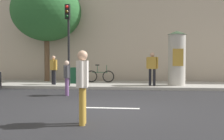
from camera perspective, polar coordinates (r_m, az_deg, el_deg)
name	(u,v)px	position (r m, az deg, el deg)	size (l,w,h in m)	color
ground_plane	(110,108)	(8.10, -0.34, -8.40)	(80.00, 80.00, 0.00)	#232326
sidewalk_curb	(124,85)	(15.01, 2.73, -3.29)	(36.00, 4.00, 0.15)	#9E9B93
lane_markings	(110,108)	(8.10, -0.34, -8.38)	(25.80, 0.16, 0.01)	silver
building_backdrop	(128,13)	(20.27, 3.64, 12.50)	(36.00, 5.00, 10.30)	#B7A893
traffic_light	(68,31)	(13.76, -9.67, 8.37)	(0.24, 0.45, 4.22)	black
poster_column	(177,58)	(14.33, 14.09, 2.63)	(1.01, 1.01, 2.93)	#B2ADA3
street_tree	(47,12)	(17.65, -14.24, 12.34)	(4.48, 4.48, 6.41)	brown
pedestrian_in_red_top	(67,75)	(11.10, -9.93, -1.17)	(0.38, 0.56, 1.48)	#724C84
pedestrian_in_dark_shirt	(82,81)	(5.97, -6.72, -2.34)	(0.41, 0.58, 1.71)	#B78C33
pedestrian_near_pole	(152,66)	(13.82, 8.86, 0.91)	(0.62, 0.39, 1.77)	black
pedestrian_in_light_jacket	(54,68)	(14.71, -12.76, 0.50)	(0.48, 0.48, 1.60)	black
bicycle_leaning	(100,76)	(15.92, -2.70, -1.31)	(1.77, 0.10, 1.09)	black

